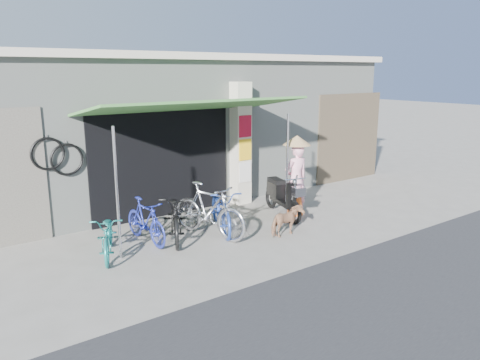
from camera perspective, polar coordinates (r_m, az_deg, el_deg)
ground at (r=9.54m, az=4.54°, el=-6.81°), size 80.00×80.00×0.00m
bicycle_shop at (r=13.32m, az=-9.77°, el=6.88°), size 12.30×5.30×3.66m
shop_pillar at (r=11.55m, az=0.00°, el=4.44°), size 0.42×0.44×3.00m
awning at (r=9.79m, az=-5.56°, el=8.78°), size 4.60×1.88×2.72m
neighbour_right at (r=14.48m, az=13.12°, el=5.08°), size 2.60×0.06×2.60m
bike_teal at (r=8.70m, az=-15.72°, el=-6.45°), size 1.11×1.63×0.81m
bike_blue at (r=9.22m, az=-11.43°, el=-4.90°), size 0.51×1.47×0.87m
bike_black at (r=9.30m, az=-7.82°, el=-4.28°), size 1.39×1.94×0.97m
bike_silver at (r=9.34m, az=-3.83°, el=-3.68°), size 1.03×1.90×1.10m
bike_navy at (r=9.68m, az=-2.27°, el=-3.60°), size 1.23×1.86×0.93m
street_dog at (r=9.47m, az=5.75°, el=-5.01°), size 0.76×0.40×0.62m
moped at (r=10.76m, az=5.10°, el=-1.94°), size 0.69×1.75×1.01m
nun at (r=10.74m, az=6.84°, el=0.46°), size 0.64×0.64×1.85m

